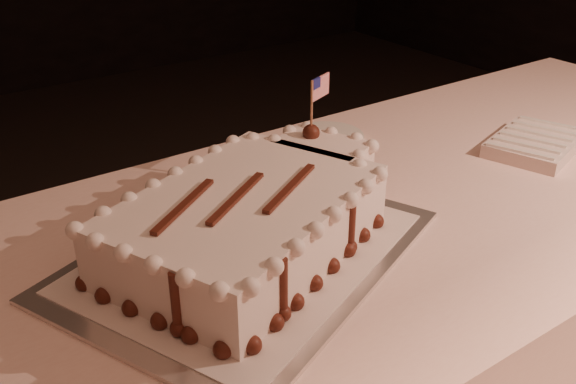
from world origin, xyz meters
TOP-DOWN VIEW (x-y plane):
  - banquet_table at (0.00, 0.60)m, footprint 2.40×0.80m
  - cake_board at (-0.18, 0.59)m, footprint 0.68×0.60m
  - doily at (-0.18, 0.59)m, footprint 0.61×0.54m
  - sheet_cake at (-0.16, 0.60)m, footprint 0.55×0.42m
  - napkin_stack at (0.54, 0.58)m, footprint 0.25×0.21m
  - side_plate at (0.21, 0.88)m, footprint 0.16×0.16m

SIDE VIEW (x-z plane):
  - banquet_table at x=0.00m, z-range 0.00..0.75m
  - cake_board at x=-0.18m, z-range 0.75..0.76m
  - side_plate at x=0.21m, z-range 0.75..0.76m
  - doily at x=-0.18m, z-range 0.76..0.76m
  - napkin_stack at x=0.54m, z-range 0.75..0.78m
  - sheet_cake at x=-0.16m, z-range 0.71..0.91m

